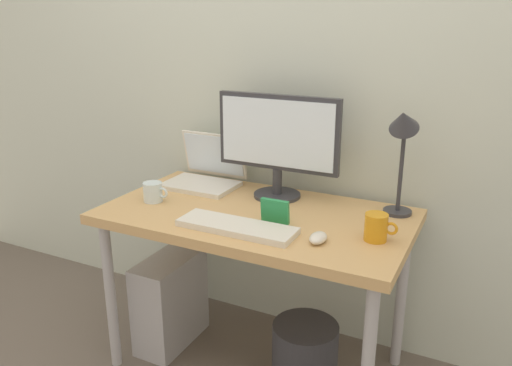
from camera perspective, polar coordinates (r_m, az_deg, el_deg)
ground_plane at (r=2.38m, az=0.00°, el=-19.35°), size 6.00×6.00×0.00m
back_wall at (r=2.25m, az=4.60°, el=14.33°), size 4.40×0.04×2.60m
desk at (r=2.05m, az=0.00°, el=-5.03°), size 1.21×0.67×0.71m
monitor at (r=2.13m, az=2.38°, el=4.82°), size 0.53×0.20×0.44m
laptop at (r=2.36m, az=-5.56°, el=1.23°), size 0.32×0.27×0.23m
desk_lamp at (r=1.97m, az=15.98°, el=4.90°), size 0.11×0.16×0.44m
keyboard at (r=1.86m, az=-2.15°, el=-4.90°), size 0.44×0.14×0.02m
mouse at (r=1.77m, az=6.93°, el=-6.08°), size 0.06×0.09×0.03m
coffee_mug at (r=1.81m, az=13.25°, el=-4.82°), size 0.11×0.08×0.10m
glass_cup at (r=2.17m, az=-11.36°, el=-0.99°), size 0.11×0.08×0.08m
photo_frame at (r=1.90m, az=2.13°, el=-3.13°), size 0.11×0.02×0.09m
computer_tower at (r=2.43m, az=-9.50°, el=-12.78°), size 0.18×0.36×0.42m
wastebasket at (r=2.16m, az=5.43°, el=-18.85°), size 0.26×0.26×0.30m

